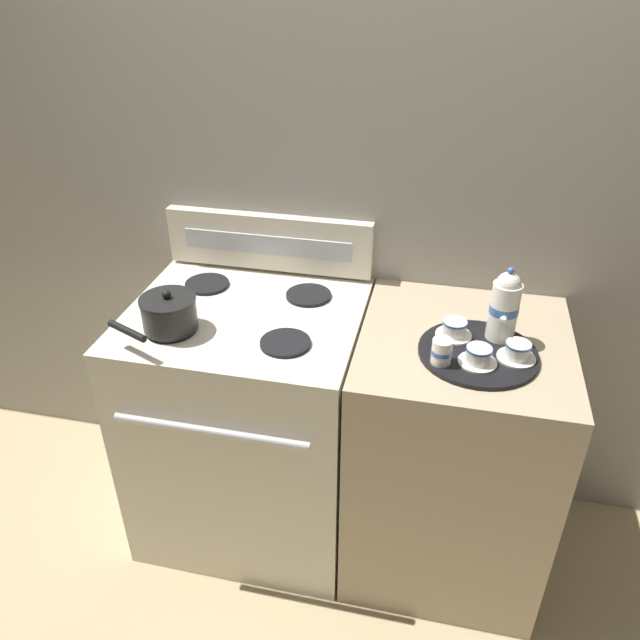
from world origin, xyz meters
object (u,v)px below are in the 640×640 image
object	(u,v)px
serving_tray	(478,353)
teacup_right	(517,351)
stove	(251,421)
saucepan	(168,313)
creamer_jug	(442,351)
teapot	(505,306)
teacup_front	(454,329)
teacup_left	(478,356)

from	to	relation	value
serving_tray	teacup_right	distance (m)	0.11
stove	teacup_right	xyz separation A→B (m)	(0.86, -0.10, 0.51)
saucepan	creamer_jug	distance (m)	0.84
teapot	teacup_front	distance (m)	0.16
stove	saucepan	distance (m)	0.59
teacup_right	stove	bearing A→B (deg)	173.67
stove	saucepan	world-z (taller)	saucepan
stove	teapot	distance (m)	1.01
serving_tray	teacup_front	world-z (taller)	teacup_front
serving_tray	teacup_front	bearing A→B (deg)	137.80
creamer_jug	saucepan	bearing A→B (deg)	179.45
serving_tray	teapot	size ratio (longest dim) A/B	1.49
saucepan	teapot	distance (m)	1.02
stove	serving_tray	distance (m)	0.90
saucepan	teacup_left	xyz separation A→B (m)	(0.94, 0.01, -0.03)
stove	creamer_jug	world-z (taller)	creamer_jug
stove	teacup_right	distance (m)	1.01
teacup_front	teacup_right	bearing A→B (deg)	-24.47
teacup_left	creamer_jug	distance (m)	0.11
teacup_left	teacup_right	size ratio (longest dim) A/B	1.00
serving_tray	teacup_left	world-z (taller)	teacup_left
serving_tray	creamer_jug	distance (m)	0.14
teacup_left	teacup_right	bearing A→B (deg)	23.47
teapot	creamer_jug	bearing A→B (deg)	-134.06
serving_tray	teacup_right	bearing A→B (deg)	-8.04
serving_tray	stove	bearing A→B (deg)	173.91
teapot	teacup_right	size ratio (longest dim) A/B	2.13
teacup_right	saucepan	bearing A→B (deg)	-176.78
saucepan	serving_tray	bearing A→B (deg)	4.50
serving_tray	creamer_jug	xyz separation A→B (m)	(-0.11, -0.08, 0.05)
stove	teacup_left	world-z (taller)	teacup_left
teapot	teacup_front	xyz separation A→B (m)	(-0.14, -0.02, -0.08)
teacup_left	creamer_jug	bearing A→B (deg)	-169.37
saucepan	teapot	xyz separation A→B (m)	(1.01, 0.17, 0.06)
serving_tray	teacup_front	distance (m)	0.11
teacup_left	creamer_jug	xyz separation A→B (m)	(-0.10, -0.02, 0.01)
stove	teapot	size ratio (longest dim) A/B	4.01
serving_tray	teacup_front	xyz separation A→B (m)	(-0.07, 0.07, 0.03)
saucepan	creamer_jug	bearing A→B (deg)	-0.55
teapot	teacup_right	distance (m)	0.14
stove	saucepan	bearing A→B (deg)	-140.37
teapot	teacup_left	size ratio (longest dim) A/B	2.13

